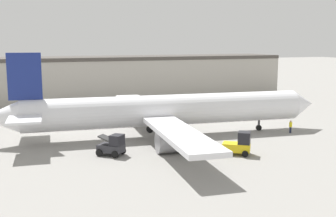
{
  "coord_description": "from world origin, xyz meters",
  "views": [
    {
      "loc": [
        -18.55,
        -47.01,
        11.55
      ],
      "look_at": [
        0.0,
        0.0,
        3.42
      ],
      "focal_mm": 45.0,
      "sensor_mm": 36.0,
      "label": 1
    }
  ],
  "objects_px": {
    "ground_crew_worker": "(291,126)",
    "belt_loader_truck": "(113,146)",
    "airplane": "(161,111)",
    "baggage_tug": "(239,144)"
  },
  "relations": [
    {
      "from": "ground_crew_worker",
      "to": "belt_loader_truck",
      "type": "relative_size",
      "value": 0.53
    },
    {
      "from": "airplane",
      "to": "belt_loader_truck",
      "type": "xyz_separation_m",
      "value": [
        -7.59,
        -6.33,
        -2.08
      ]
    },
    {
      "from": "ground_crew_worker",
      "to": "baggage_tug",
      "type": "xyz_separation_m",
      "value": [
        -11.43,
        -6.48,
        0.2
      ]
    },
    {
      "from": "ground_crew_worker",
      "to": "belt_loader_truck",
      "type": "distance_m",
      "value": 23.67
    },
    {
      "from": "ground_crew_worker",
      "to": "baggage_tug",
      "type": "relative_size",
      "value": 0.52
    },
    {
      "from": "airplane",
      "to": "ground_crew_worker",
      "type": "distance_m",
      "value": 16.7
    },
    {
      "from": "belt_loader_truck",
      "to": "airplane",
      "type": "bearing_deg",
      "value": 83.16
    },
    {
      "from": "belt_loader_truck",
      "to": "baggage_tug",
      "type": "bearing_deg",
      "value": 23.36
    },
    {
      "from": "ground_crew_worker",
      "to": "belt_loader_truck",
      "type": "height_order",
      "value": "belt_loader_truck"
    },
    {
      "from": "airplane",
      "to": "belt_loader_truck",
      "type": "height_order",
      "value": "airplane"
    }
  ]
}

